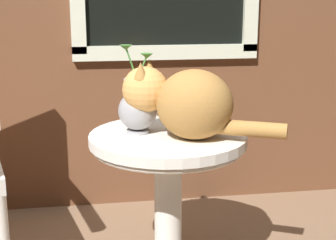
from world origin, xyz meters
The scene contains 3 objects.
wicker_side_table centered at (0.11, 0.11, 0.39)m, with size 0.56×0.56×0.58m.
cat centered at (0.16, 0.05, 0.71)m, with size 0.53×0.33×0.26m.
pewter_vase_with_ivy centered at (0.01, 0.13, 0.68)m, with size 0.14×0.14×0.31m.
Camera 1 is at (-0.15, -1.56, 1.05)m, focal length 52.72 mm.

